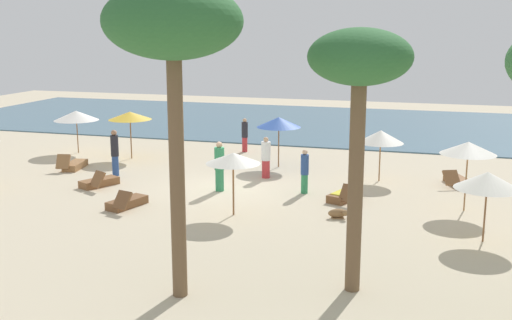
# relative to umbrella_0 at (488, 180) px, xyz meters

# --- Properties ---
(ground_plane) EXTENTS (60.00, 60.00, 0.00)m
(ground_plane) POSITION_rel_umbrella_0_xyz_m (-9.10, 3.49, -1.81)
(ground_plane) COLOR beige
(ocean_water) EXTENTS (48.00, 16.00, 0.06)m
(ocean_water) POSITION_rel_umbrella_0_xyz_m (-9.10, 20.49, -1.78)
(ocean_water) COLOR #476B7F
(ocean_water) RESTS_ON ground_plane
(umbrella_0) EXTENTS (1.84, 1.84, 2.06)m
(umbrella_0) POSITION_rel_umbrella_0_xyz_m (0.00, 0.00, 0.00)
(umbrella_0) COLOR brown
(umbrella_0) RESTS_ON ground_plane
(umbrella_1) EXTENTS (1.78, 1.78, 2.08)m
(umbrella_1) POSITION_rel_umbrella_0_xyz_m (-7.69, 0.41, 0.09)
(umbrella_1) COLOR brown
(umbrella_1) RESTS_ON ground_plane
(umbrella_3) EXTENTS (1.83, 1.83, 2.35)m
(umbrella_3) POSITION_rel_umbrella_0_xyz_m (-0.43, 3.07, 0.33)
(umbrella_3) COLOR olive
(umbrella_3) RESTS_ON ground_plane
(umbrella_4) EXTENTS (1.99, 1.99, 2.20)m
(umbrella_4) POSITION_rel_umbrella_0_xyz_m (-15.11, 7.56, 0.20)
(umbrella_4) COLOR brown
(umbrella_4) RESTS_ON ground_plane
(umbrella_5) EXTENTS (1.93, 1.93, 2.21)m
(umbrella_5) POSITION_rel_umbrella_0_xyz_m (-8.05, 7.74, 0.18)
(umbrella_5) COLOR brown
(umbrella_5) RESTS_ON ground_plane
(umbrella_6) EXTENTS (1.81, 1.81, 2.05)m
(umbrella_6) POSITION_rel_umbrella_0_xyz_m (-3.57, 6.43, -0.02)
(umbrella_6) COLOR olive
(umbrella_6) RESTS_ON ground_plane
(umbrella_7) EXTENTS (2.14, 2.14, 2.07)m
(umbrella_7) POSITION_rel_umbrella_0_xyz_m (-18.23, 8.00, 0.02)
(umbrella_7) COLOR brown
(umbrella_7) RESTS_ON ground_plane
(lounger_0) EXTENTS (1.22, 1.79, 0.68)m
(lounger_0) POSITION_rel_umbrella_0_xyz_m (-0.57, 6.60, -1.64)
(lounger_0) COLOR brown
(lounger_0) RESTS_ON ground_plane
(lounger_1) EXTENTS (0.87, 1.71, 0.74)m
(lounger_1) POSITION_rel_umbrella_0_xyz_m (-16.47, 4.86, -1.64)
(lounger_1) COLOR olive
(lounger_1) RESTS_ON ground_plane
(lounger_2) EXTENTS (1.26, 1.74, 0.73)m
(lounger_2) POSITION_rel_umbrella_0_xyz_m (-13.84, 2.47, -1.64)
(lounger_2) COLOR brown
(lounger_2) RESTS_ON ground_plane
(lounger_3) EXTENTS (1.03, 1.76, 0.72)m
(lounger_3) POSITION_rel_umbrella_0_xyz_m (-11.46, 0.21, -1.64)
(lounger_3) COLOR brown
(lounger_3) RESTS_ON ground_plane
(lounger_4) EXTENTS (1.13, 1.76, 0.72)m
(lounger_4) POSITION_rel_umbrella_0_xyz_m (-4.47, 3.17, -1.63)
(lounger_4) COLOR brown
(lounger_4) RESTS_ON ground_plane
(person_0) EXTENTS (0.40, 0.40, 1.69)m
(person_0) POSITION_rel_umbrella_0_xyz_m (-8.05, 5.66, -0.97)
(person_0) COLOR #BF3338
(person_0) RESTS_ON ground_plane
(person_1) EXTENTS (0.50, 0.50, 1.88)m
(person_1) POSITION_rel_umbrella_0_xyz_m (-9.16, 3.17, -0.86)
(person_1) COLOR #338C59
(person_1) RESTS_ON ground_plane
(person_2) EXTENTS (0.44, 0.44, 1.92)m
(person_2) POSITION_rel_umbrella_0_xyz_m (-14.11, 4.25, -0.83)
(person_2) COLOR #2D4C8C
(person_2) RESTS_ON ground_plane
(person_3) EXTENTS (0.41, 0.41, 1.65)m
(person_3) POSITION_rel_umbrella_0_xyz_m (-6.04, 3.73, -0.97)
(person_3) COLOR #338C59
(person_3) RESTS_ON ground_plane
(person_4) EXTENTS (0.36, 0.36, 1.67)m
(person_4) POSITION_rel_umbrella_0_xyz_m (-10.50, 10.55, -0.96)
(person_4) COLOR #BF3338
(person_4) RESTS_ON ground_plane
(palm_2) EXTENTS (2.29, 2.29, 6.04)m
(palm_2) POSITION_rel_umbrella_0_xyz_m (-3.14, -4.41, 3.35)
(palm_2) COLOR brown
(palm_2) RESTS_ON ground_plane
(palm_3) EXTENTS (2.98, 2.98, 6.98)m
(palm_3) POSITION_rel_umbrella_0_xyz_m (-6.89, -5.83, 4.20)
(palm_3) COLOR brown
(palm_3) RESTS_ON ground_plane
(dog) EXTENTS (0.70, 0.49, 0.32)m
(dog) POSITION_rel_umbrella_0_xyz_m (-4.33, 1.02, -1.64)
(dog) COLOR olive
(dog) RESTS_ON ground_plane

